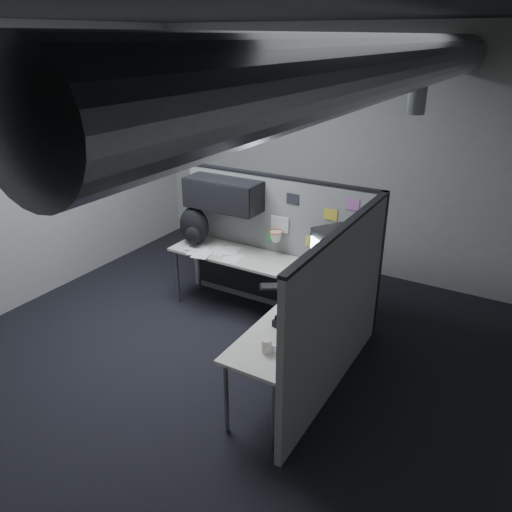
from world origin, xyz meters
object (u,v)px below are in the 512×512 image
Objects in this scene: keyboard at (282,287)px; monitor at (340,254)px; phone at (290,321)px; desk at (270,285)px; backpack at (194,227)px.

monitor is at bearing 66.87° from keyboard.
keyboard is 0.68m from phone.
monitor reaches higher than phone.
keyboard is (-0.38, -0.53, -0.25)m from monitor.
monitor reaches higher than keyboard.
phone is at bearing -101.40° from monitor.
phone reaches higher than keyboard.
desk is 0.36m from keyboard.
phone is (0.37, -0.56, 0.02)m from keyboard.
keyboard is 0.97× the size of backpack.
phone is 0.58× the size of backpack.
phone is at bearing -39.69° from backpack.
desk is at bearing 146.96° from phone.
phone reaches higher than desk.
desk is 1.02m from phone.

